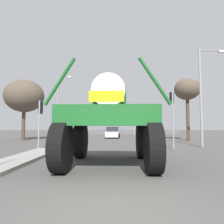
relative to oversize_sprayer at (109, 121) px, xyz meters
The scene contains 12 objects.
ground_plane 13.56m from the oversize_sprayer, 89.57° to the left, with size 120.00×120.00×0.00m, color #4C4947.
median_island 4.68m from the oversize_sprayer, 161.91° to the left, with size 1.51×7.16×0.15m, color gray.
oversize_sprayer is the anchor object (origin of this frame).
sedan_ahead 18.74m from the oversize_sprayer, 89.92° to the left, with size 2.10×4.21×1.52m.
traffic_signal_near_left 7.80m from the oversize_sprayer, 131.88° to the left, with size 0.24×0.54×3.45m.
traffic_signal_near_right 7.37m from the oversize_sprayer, 52.61° to the left, with size 0.24×0.54×4.18m.
traffic_signal_far_left 23.42m from the oversize_sprayer, 81.59° to the left, with size 0.24×0.55×3.83m.
streetlight_near_right 10.23m from the oversize_sprayer, 43.80° to the left, with size 2.12×0.24×7.76m.
streetlight_far_left 20.45m from the oversize_sprayer, 111.86° to the left, with size 1.98×0.24×8.80m.
bare_tree_left 17.38m from the oversize_sprayer, 126.17° to the left, with size 4.36×4.36×6.92m.
bare_tree_right 16.21m from the oversize_sprayer, 57.91° to the left, with size 2.80×2.80×6.92m.
roadside_barrier 32.00m from the oversize_sprayer, 89.82° to the left, with size 27.10×0.24×0.90m, color #59595B.
Camera 1 is at (0.09, -3.87, 1.60)m, focal length 31.55 mm.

